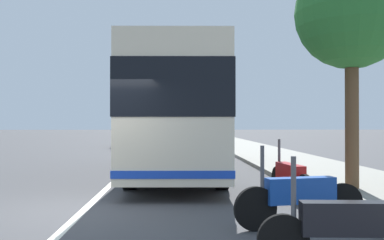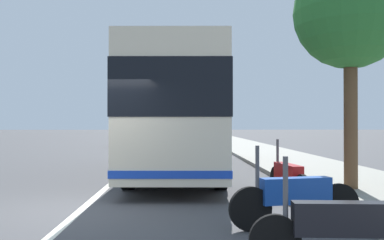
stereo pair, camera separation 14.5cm
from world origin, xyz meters
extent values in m
plane|color=#424244|center=(0.00, 0.00, 0.00)|extent=(220.00, 220.00, 0.00)
cube|color=gray|center=(10.00, -6.41, 0.07)|extent=(110.00, 3.60, 0.14)
cube|color=silver|center=(10.00, 0.00, 0.00)|extent=(110.00, 0.16, 0.01)
cube|color=beige|center=(6.15, -1.84, 1.96)|extent=(11.40, 2.83, 3.22)
cube|color=black|center=(6.15, -1.84, 2.36)|extent=(11.44, 2.87, 1.21)
cube|color=#193FB2|center=(6.15, -1.84, 0.60)|extent=(11.43, 2.86, 0.16)
cylinder|color=black|center=(9.81, -0.84, 0.50)|extent=(1.01, 0.33, 1.00)
cylinder|color=black|center=(9.74, -3.09, 0.50)|extent=(1.01, 0.33, 1.00)
cylinder|color=black|center=(2.57, -0.60, 0.50)|extent=(1.01, 0.33, 1.00)
cylinder|color=black|center=(2.49, -2.85, 0.50)|extent=(1.01, 0.33, 1.00)
cylinder|color=black|center=(-3.27, -2.91, 0.30)|extent=(0.12, 0.60, 0.59)
cube|color=black|center=(-3.33, -3.71, 0.55)|extent=(0.32, 1.20, 0.37)
cylinder|color=#4C4C51|center=(-3.28, -3.03, 0.90)|extent=(0.06, 0.06, 0.70)
cylinder|color=black|center=(-1.66, -2.90, 0.34)|extent=(0.21, 0.67, 0.67)
cylinder|color=black|center=(-1.37, -4.36, 0.34)|extent=(0.21, 0.67, 0.67)
cube|color=#1947A5|center=(-1.51, -3.63, 0.59)|extent=(0.45, 1.14, 0.40)
cylinder|color=#4C4C51|center=(-1.64, -3.01, 0.94)|extent=(0.06, 0.06, 0.70)
cylinder|color=black|center=(1.90, -4.09, 0.31)|extent=(0.62, 0.15, 0.62)
cylinder|color=black|center=(0.35, -4.27, 0.31)|extent=(0.62, 0.15, 0.62)
cube|color=red|center=(1.12, -4.18, 0.56)|extent=(1.19, 0.37, 0.38)
cylinder|color=#4C4C51|center=(1.78, -4.10, 0.91)|extent=(0.06, 0.06, 0.70)
cube|color=gray|center=(22.53, 1.48, 0.56)|extent=(4.07, 1.98, 0.76)
cube|color=black|center=(22.49, 1.48, 1.21)|extent=(1.94, 1.78, 0.52)
cylinder|color=black|center=(21.22, 0.59, 0.32)|extent=(0.64, 0.23, 0.64)
cylinder|color=black|center=(21.19, 2.32, 0.32)|extent=(0.64, 0.23, 0.64)
cylinder|color=black|center=(23.88, 0.65, 0.32)|extent=(0.64, 0.23, 0.64)
cylinder|color=black|center=(23.84, 2.38, 0.32)|extent=(0.64, 0.23, 0.64)
cube|color=red|center=(38.93, -2.09, 0.54)|extent=(4.42, 2.11, 0.73)
cube|color=black|center=(38.91, -2.09, 1.15)|extent=(2.39, 1.81, 0.49)
cylinder|color=black|center=(40.41, -1.39, 0.32)|extent=(0.66, 0.27, 0.64)
cylinder|color=black|center=(40.28, -3.01, 0.32)|extent=(0.66, 0.27, 0.64)
cylinder|color=black|center=(37.58, -1.17, 0.32)|extent=(0.66, 0.27, 0.64)
cylinder|color=black|center=(37.46, -2.79, 0.32)|extent=(0.66, 0.27, 0.64)
cube|color=navy|center=(45.39, 1.65, 0.60)|extent=(4.42, 1.92, 0.84)
cube|color=black|center=(45.62, 1.65, 1.26)|extent=(2.08, 1.73, 0.47)
cylinder|color=black|center=(43.95, 0.78, 0.32)|extent=(0.64, 0.23, 0.64)
cylinder|color=black|center=(43.92, 2.47, 0.32)|extent=(0.64, 0.23, 0.64)
cylinder|color=black|center=(46.85, 0.83, 0.32)|extent=(0.64, 0.23, 0.64)
cylinder|color=black|center=(46.82, 2.51, 0.32)|extent=(0.64, 0.23, 0.64)
cube|color=black|center=(53.33, -2.22, 0.60)|extent=(4.23, 1.91, 0.84)
cube|color=black|center=(53.17, -2.21, 1.32)|extent=(2.02, 1.74, 0.59)
cylinder|color=black|center=(54.73, -1.38, 0.32)|extent=(0.64, 0.23, 0.64)
cylinder|color=black|center=(54.71, -3.08, 0.32)|extent=(0.64, 0.23, 0.64)
cylinder|color=black|center=(51.95, -1.35, 0.32)|extent=(0.64, 0.23, 0.64)
cylinder|color=black|center=(51.94, -3.05, 0.32)|extent=(0.64, 0.23, 0.64)
cylinder|color=brown|center=(1.65, -5.75, 1.70)|extent=(0.31, 0.31, 3.39)
sphere|color=#286B2D|center=(1.65, -5.75, 4.16)|extent=(2.58, 2.58, 2.58)
camera|label=1|loc=(-8.17, -1.68, 1.61)|focal=40.79mm
camera|label=2|loc=(-8.17, -1.83, 1.61)|focal=40.79mm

